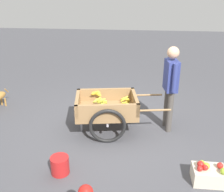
{
  "coord_description": "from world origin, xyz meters",
  "views": [
    {
      "loc": [
        -0.38,
        4.19,
        2.56
      ],
      "look_at": [
        0.08,
        -0.08,
        0.75
      ],
      "focal_mm": 42.98,
      "sensor_mm": 36.0,
      "label": 1
    }
  ],
  "objects": [
    {
      "name": "fruit_cart",
      "position": [
        0.19,
        -0.21,
        0.44
      ],
      "size": [
        1.75,
        1.05,
        0.72
      ],
      "color": "#937047",
      "rests_on": "ground"
    },
    {
      "name": "ground_plane",
      "position": [
        0.0,
        0.0,
        0.0
      ],
      "size": [
        24.0,
        24.0,
        0.0
      ],
      "primitive_type": "plane",
      "color": "#47474C"
    },
    {
      "name": "apple_crate",
      "position": [
        -1.39,
        1.07,
        0.13
      ],
      "size": [
        0.44,
        0.32,
        0.32
      ],
      "color": "beige",
      "rests_on": "ground"
    },
    {
      "name": "plastic_bucket",
      "position": [
        0.71,
        1.11,
        0.13
      ],
      "size": [
        0.27,
        0.27,
        0.27
      ],
      "primitive_type": "cylinder",
      "color": "#B21E1E",
      "rests_on": "ground"
    },
    {
      "name": "vendor_person",
      "position": [
        -0.94,
        -0.4,
        0.94
      ],
      "size": [
        0.25,
        0.57,
        1.57
      ],
      "color": "#4C4742",
      "rests_on": "ground"
    }
  ]
}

